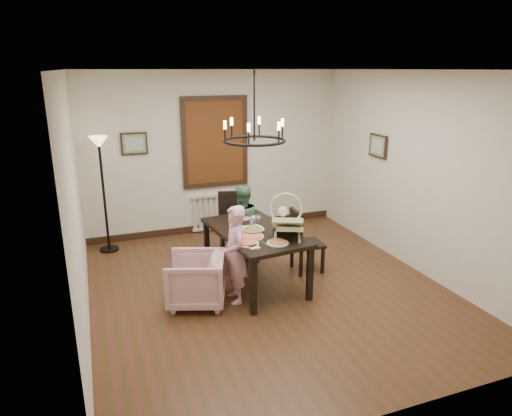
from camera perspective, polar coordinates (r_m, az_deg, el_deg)
room_shell at (r=6.02m, az=0.28°, el=3.46°), size 4.51×5.00×2.81m
dining_table at (r=6.08m, az=-0.20°, el=-3.55°), size 1.09×1.72×0.76m
chair_far at (r=6.98m, az=-2.76°, el=-2.25°), size 0.54×0.54×1.02m
chair_right at (r=6.57m, az=6.47°, el=-4.00°), size 0.43×0.43×0.93m
armchair at (r=5.74m, az=-7.53°, el=-8.87°), size 0.89×0.88×0.64m
elderly_woman at (r=5.68m, az=-2.66°, el=-6.81°), size 0.25×0.38×1.03m
seated_man at (r=6.76m, az=-1.81°, el=-2.94°), size 0.56×0.48×1.00m
baby_bouncer at (r=5.75m, az=3.95°, el=-1.81°), size 0.65×0.73×0.40m
salad_bowl at (r=5.93m, az=-0.39°, el=-2.78°), size 0.34×0.34×0.08m
pizza_platter at (r=5.79m, az=-0.78°, el=-3.51°), size 0.36×0.36×0.04m
drinking_glass at (r=6.06m, az=-0.51°, el=-2.04°), size 0.07×0.07×0.15m
window_blinds at (r=7.93m, az=-5.13°, el=8.19°), size 1.00×0.03×1.40m
radiator at (r=8.24m, az=-4.94°, el=-0.41°), size 0.92×0.12×0.62m
picture_back at (r=7.69m, az=-14.98°, el=7.78°), size 0.42×0.03×0.36m
picture_right at (r=7.46m, az=14.99°, el=7.51°), size 0.03×0.42×0.36m
floor_lamp at (r=7.50m, az=-18.46°, el=1.38°), size 0.30×0.30×1.80m
chandelier at (r=5.75m, az=-0.21°, el=8.42°), size 0.80×0.80×0.04m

